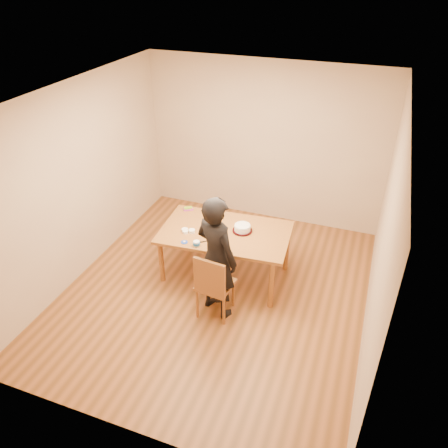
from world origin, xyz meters
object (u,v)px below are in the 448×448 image
(dining_chair, at_px, (215,285))
(cake, at_px, (242,228))
(person, at_px, (216,258))
(dining_table, at_px, (225,233))
(cake_plate, at_px, (242,231))

(dining_chair, xyz_separation_m, cake, (0.07, 0.86, 0.36))
(cake, relative_size, person, 0.13)
(dining_chair, bearing_deg, dining_table, 107.41)
(dining_table, distance_m, cake, 0.25)
(cake_plate, height_order, person, person)
(cake_plate, relative_size, person, 0.16)
(cake, bearing_deg, dining_chair, -94.81)
(cake_plate, bearing_deg, dining_chair, -94.81)
(cake_plate, bearing_deg, dining_table, -159.88)
(cake_plate, xyz_separation_m, person, (-0.07, -0.81, 0.08))
(cake_plate, bearing_deg, cake, -90.00)
(dining_chair, relative_size, cake_plate, 1.55)
(person, bearing_deg, dining_table, -54.78)
(cake_plate, distance_m, person, 0.82)
(dining_table, height_order, cake, cake)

